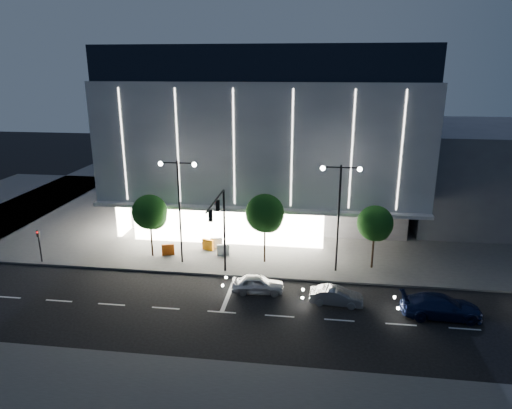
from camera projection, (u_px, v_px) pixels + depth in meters
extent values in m
plane|color=black|center=(199.00, 300.00, 33.10)|extent=(160.00, 160.00, 0.00)
cube|color=#474747|center=(289.00, 205.00, 55.21)|extent=(70.00, 40.00, 0.15)
cube|color=#4C4C51|center=(272.00, 190.00, 54.90)|extent=(28.00, 21.00, 4.00)
cube|color=gray|center=(271.00, 129.00, 50.82)|extent=(30.00, 25.00, 11.00)
cube|color=black|center=(272.00, 64.00, 48.79)|extent=(29.40, 24.50, 3.00)
cube|color=white|center=(227.00, 225.00, 42.67)|extent=(18.00, 0.40, 3.60)
cube|color=white|center=(138.00, 204.00, 49.05)|extent=(0.40, 10.00, 3.60)
cube|color=gray|center=(257.00, 208.00, 40.73)|extent=(30.00, 2.00, 0.30)
cube|color=white|center=(257.00, 149.00, 38.95)|extent=(24.00, 0.06, 10.00)
cube|color=#4C4C51|center=(477.00, 171.00, 51.14)|extent=(16.00, 20.00, 10.00)
cylinder|color=black|center=(224.00, 232.00, 36.51)|extent=(0.18, 0.18, 7.00)
cylinder|color=black|center=(216.00, 200.00, 32.74)|extent=(0.14, 5.80, 0.14)
cube|color=black|center=(218.00, 206.00, 33.58)|extent=(0.28, 0.18, 0.85)
cube|color=black|center=(210.00, 216.00, 31.30)|extent=(0.28, 0.18, 0.85)
sphere|color=#FF0C0C|center=(216.00, 202.00, 33.51)|extent=(0.14, 0.14, 0.14)
cylinder|color=black|center=(180.00, 214.00, 37.86)|extent=(0.16, 0.16, 9.00)
cylinder|color=black|center=(169.00, 163.00, 36.70)|extent=(1.40, 0.10, 0.10)
cylinder|color=black|center=(186.00, 163.00, 36.52)|extent=(1.40, 0.10, 0.10)
sphere|color=white|center=(161.00, 164.00, 36.81)|extent=(0.36, 0.36, 0.36)
sphere|color=white|center=(194.00, 165.00, 36.46)|extent=(0.36, 0.36, 0.36)
cylinder|color=black|center=(338.00, 220.00, 36.22)|extent=(0.16, 0.16, 9.00)
cylinder|color=black|center=(332.00, 167.00, 35.06)|extent=(1.40, 0.10, 0.10)
cylinder|color=black|center=(351.00, 168.00, 34.88)|extent=(1.40, 0.10, 0.10)
sphere|color=white|center=(323.00, 168.00, 35.18)|extent=(0.36, 0.36, 0.36)
sphere|color=white|center=(360.00, 169.00, 34.83)|extent=(0.36, 0.36, 0.36)
cylinder|color=black|center=(40.00, 247.00, 38.82)|extent=(0.12, 0.12, 3.00)
cube|color=black|center=(38.00, 234.00, 38.47)|extent=(0.22, 0.16, 0.55)
sphere|color=#FF0C0C|center=(37.00, 232.00, 38.32)|extent=(0.10, 0.10, 0.10)
cylinder|color=black|center=(151.00, 237.00, 39.95)|extent=(0.16, 0.16, 3.78)
sphere|color=#0F360E|center=(150.00, 212.00, 39.27)|extent=(3.02, 3.02, 3.02)
sphere|color=#0F360E|center=(154.00, 217.00, 39.58)|extent=(2.16, 2.16, 2.16)
sphere|color=#0F360E|center=(146.00, 216.00, 39.25)|extent=(1.94, 1.94, 1.94)
cylinder|color=black|center=(265.00, 241.00, 38.65)|extent=(0.16, 0.16, 4.06)
sphere|color=#0F360E|center=(265.00, 213.00, 37.92)|extent=(3.25, 3.25, 3.25)
sphere|color=#0F360E|center=(269.00, 219.00, 38.24)|extent=(2.32, 2.32, 2.32)
sphere|color=#0F360E|center=(262.00, 218.00, 37.91)|extent=(2.09, 2.09, 2.09)
cylinder|color=black|center=(373.00, 249.00, 37.57)|extent=(0.16, 0.16, 3.64)
sphere|color=#0F360E|center=(375.00, 223.00, 36.92)|extent=(2.91, 2.91, 2.91)
sphere|color=#0F360E|center=(378.00, 229.00, 37.23)|extent=(2.08, 2.08, 2.08)
sphere|color=#0F360E|center=(372.00, 227.00, 36.90)|extent=(1.87, 1.87, 1.87)
imported|color=silver|center=(258.00, 284.00, 34.00)|extent=(3.99, 1.79, 1.33)
imported|color=#96989D|center=(336.00, 296.00, 32.31)|extent=(3.85, 1.61, 1.24)
imported|color=#121B43|center=(441.00, 306.00, 30.66)|extent=(5.31, 2.20, 1.53)
cube|color=#CE4B0B|center=(168.00, 250.00, 40.43)|extent=(1.12, 0.58, 1.00)
cube|color=silver|center=(216.00, 243.00, 41.93)|extent=(1.13, 0.45, 1.00)
cube|color=orange|center=(208.00, 245.00, 41.54)|extent=(1.12, 0.62, 1.00)
cube|color=silver|center=(223.00, 250.00, 40.37)|extent=(1.13, 0.46, 1.00)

